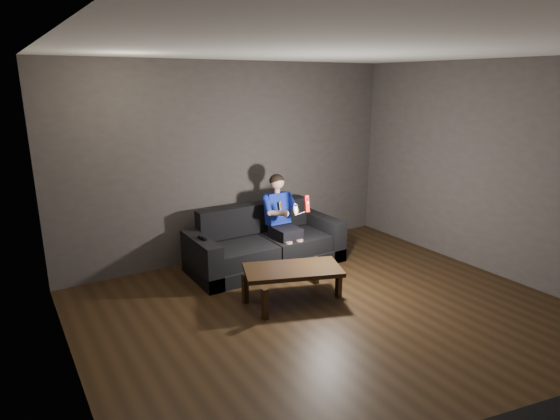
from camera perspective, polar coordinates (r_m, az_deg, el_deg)
floor at (r=5.01m, az=8.18°, el=-13.76°), size 5.00×5.00×0.00m
back_wall at (r=6.57m, az=-5.54°, el=5.91°), size 5.00×0.04×2.70m
left_wall at (r=3.50m, az=-24.18°, el=-4.01°), size 0.04×5.00×2.70m
right_wall at (r=6.40m, az=26.16°, el=4.14°), size 0.04×5.00×2.70m
ceiling at (r=4.39m, az=9.60°, el=18.75°), size 5.00×5.00×0.02m
sofa at (r=6.35m, az=-1.83°, el=-4.54°), size 2.07×0.89×0.80m
child at (r=6.29m, az=0.20°, el=-0.43°), size 0.48×0.59×1.17m
wii_remote_red at (r=5.91m, az=3.28°, el=0.78°), size 0.06×0.08×0.22m
nunchuk_white at (r=5.84m, az=1.88°, el=0.12°), size 0.08×0.11×0.16m
wii_remote_black at (r=5.79m, az=-9.47°, el=-3.41°), size 0.06×0.16×0.03m
coffee_table at (r=5.34m, az=1.56°, el=-7.59°), size 1.21×0.89×0.39m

